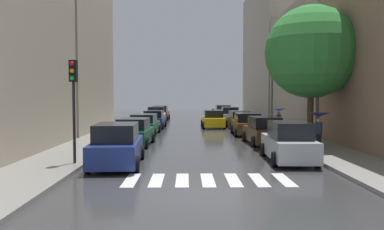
{
  "coord_description": "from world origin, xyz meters",
  "views": [
    {
      "loc": [
        -0.74,
        -11.57,
        2.99
      ],
      "look_at": [
        -0.26,
        23.48,
        1.19
      ],
      "focal_mm": 35.92,
      "sensor_mm": 36.0,
      "label": 1
    }
  ],
  "objects_px": {
    "parked_car_right_sixth": "(223,113)",
    "pedestrian_foreground": "(319,122)",
    "parked_car_left_fourth": "(154,120)",
    "lamp_post_right": "(272,82)",
    "parked_car_left_second": "(134,133)",
    "parked_car_left_fifth": "(156,116)",
    "traffic_light_left_corner": "(73,88)",
    "parked_car_right_fourth": "(239,120)",
    "parked_car_right_fifth": "(230,116)",
    "parked_car_left_sixth": "(160,113)",
    "parked_car_left_third": "(144,125)",
    "parked_car_left_nearest": "(117,146)",
    "parked_car_right_nearest": "(289,143)",
    "street_tree_right": "(311,52)",
    "parked_car_right_third": "(247,125)",
    "taxi_midroad": "(213,119)",
    "pedestrian_near_tree": "(279,114)",
    "parked_car_right_second": "(264,131)"
  },
  "relations": [
    {
      "from": "parked_car_right_third",
      "to": "lamp_post_right",
      "type": "relative_size",
      "value": 0.7
    },
    {
      "from": "parked_car_left_third",
      "to": "parked_car_left_fourth",
      "type": "xyz_separation_m",
      "value": [
        0.24,
        5.87,
        0.01
      ]
    },
    {
      "from": "parked_car_left_third",
      "to": "street_tree_right",
      "type": "relative_size",
      "value": 0.6
    },
    {
      "from": "parked_car_left_second",
      "to": "traffic_light_left_corner",
      "type": "distance_m",
      "value": 7.35
    },
    {
      "from": "parked_car_left_fourth",
      "to": "lamp_post_right",
      "type": "bearing_deg",
      "value": -124.6
    },
    {
      "from": "parked_car_left_second",
      "to": "parked_car_right_nearest",
      "type": "distance_m",
      "value": 9.53
    },
    {
      "from": "parked_car_right_third",
      "to": "traffic_light_left_corner",
      "type": "relative_size",
      "value": 1.08
    },
    {
      "from": "parked_car_right_third",
      "to": "street_tree_right",
      "type": "bearing_deg",
      "value": -158.64
    },
    {
      "from": "parked_car_left_sixth",
      "to": "parked_car_left_third",
      "type": "bearing_deg",
      "value": -178.21
    },
    {
      "from": "parked_car_right_fifth",
      "to": "parked_car_right_nearest",
      "type": "bearing_deg",
      "value": -178.77
    },
    {
      "from": "parked_car_right_fourth",
      "to": "lamp_post_right",
      "type": "relative_size",
      "value": 0.73
    },
    {
      "from": "parked_car_left_fourth",
      "to": "traffic_light_left_corner",
      "type": "distance_m",
      "value": 19.26
    },
    {
      "from": "parked_car_left_sixth",
      "to": "parked_car_right_nearest",
      "type": "height_order",
      "value": "parked_car_right_nearest"
    },
    {
      "from": "traffic_light_left_corner",
      "to": "pedestrian_foreground",
      "type": "bearing_deg",
      "value": 19.65
    },
    {
      "from": "parked_car_left_nearest",
      "to": "pedestrian_near_tree",
      "type": "xyz_separation_m",
      "value": [
        9.93,
        12.62,
        0.74
      ]
    },
    {
      "from": "parked_car_left_fourth",
      "to": "parked_car_left_sixth",
      "type": "height_order",
      "value": "parked_car_left_sixth"
    },
    {
      "from": "parked_car_right_third",
      "to": "parked_car_right_fifth",
      "type": "bearing_deg",
      "value": 1.1
    },
    {
      "from": "parked_car_left_third",
      "to": "lamp_post_right",
      "type": "bearing_deg",
      "value": -93.41
    },
    {
      "from": "parked_car_right_fourth",
      "to": "taxi_midroad",
      "type": "height_order",
      "value": "taxi_midroad"
    },
    {
      "from": "parked_car_right_third",
      "to": "parked_car_right_fourth",
      "type": "bearing_deg",
      "value": -0.39
    },
    {
      "from": "parked_car_left_second",
      "to": "pedestrian_foreground",
      "type": "height_order",
      "value": "pedestrian_foreground"
    },
    {
      "from": "parked_car_left_nearest",
      "to": "parked_car_right_sixth",
      "type": "distance_m",
      "value": 32.45
    },
    {
      "from": "parked_car_right_sixth",
      "to": "pedestrian_foreground",
      "type": "bearing_deg",
      "value": -174.41
    },
    {
      "from": "pedestrian_near_tree",
      "to": "traffic_light_left_corner",
      "type": "distance_m",
      "value": 17.43
    },
    {
      "from": "taxi_midroad",
      "to": "parked_car_left_sixth",
      "type": "bearing_deg",
      "value": 26.5
    },
    {
      "from": "parked_car_right_second",
      "to": "lamp_post_right",
      "type": "height_order",
      "value": "lamp_post_right"
    },
    {
      "from": "parked_car_left_nearest",
      "to": "parked_car_left_fifth",
      "type": "bearing_deg",
      "value": -2.14
    },
    {
      "from": "street_tree_right",
      "to": "lamp_post_right",
      "type": "height_order",
      "value": "street_tree_right"
    },
    {
      "from": "parked_car_right_fourth",
      "to": "parked_car_right_fifth",
      "type": "bearing_deg",
      "value": -1.06
    },
    {
      "from": "parked_car_left_fifth",
      "to": "parked_car_left_sixth",
      "type": "xyz_separation_m",
      "value": [
        0.01,
        6.05,
        -0.02
      ]
    },
    {
      "from": "parked_car_left_second",
      "to": "parked_car_right_nearest",
      "type": "height_order",
      "value": "parked_car_right_nearest"
    },
    {
      "from": "street_tree_right",
      "to": "lamp_post_right",
      "type": "xyz_separation_m",
      "value": [
        -0.81,
        6.36,
        -1.48
      ]
    },
    {
      "from": "parked_car_left_third",
      "to": "parked_car_left_fourth",
      "type": "height_order",
      "value": "parked_car_left_fourth"
    },
    {
      "from": "pedestrian_near_tree",
      "to": "parked_car_right_fourth",
      "type": "bearing_deg",
      "value": 3.46
    },
    {
      "from": "street_tree_right",
      "to": "parked_car_right_nearest",
      "type": "bearing_deg",
      "value": -117.92
    },
    {
      "from": "parked_car_left_fifth",
      "to": "parked_car_right_fourth",
      "type": "height_order",
      "value": "parked_car_left_fifth"
    },
    {
      "from": "parked_car_right_fifth",
      "to": "parked_car_right_second",
      "type": "bearing_deg",
      "value": -178.43
    },
    {
      "from": "parked_car_right_fifth",
      "to": "parked_car_right_sixth",
      "type": "height_order",
      "value": "parked_car_right_sixth"
    },
    {
      "from": "parked_car_left_second",
      "to": "parked_car_left_fifth",
      "type": "bearing_deg",
      "value": 2.86
    },
    {
      "from": "parked_car_right_fifth",
      "to": "traffic_light_left_corner",
      "type": "height_order",
      "value": "traffic_light_left_corner"
    },
    {
      "from": "pedestrian_foreground",
      "to": "parked_car_right_fourth",
      "type": "bearing_deg",
      "value": 137.65
    },
    {
      "from": "parked_car_left_nearest",
      "to": "pedestrian_near_tree",
      "type": "height_order",
      "value": "pedestrian_near_tree"
    },
    {
      "from": "parked_car_left_sixth",
      "to": "parked_car_right_nearest",
      "type": "bearing_deg",
      "value": -163.18
    },
    {
      "from": "parked_car_left_fifth",
      "to": "parked_car_left_sixth",
      "type": "distance_m",
      "value": 6.05
    },
    {
      "from": "parked_car_left_sixth",
      "to": "parked_car_left_fourth",
      "type": "bearing_deg",
      "value": -177.05
    },
    {
      "from": "parked_car_left_nearest",
      "to": "parked_car_left_fifth",
      "type": "distance_m",
      "value": 24.21
    },
    {
      "from": "parked_car_left_fourth",
      "to": "parked_car_right_fifth",
      "type": "distance_m",
      "value": 9.76
    },
    {
      "from": "taxi_midroad",
      "to": "street_tree_right",
      "type": "distance_m",
      "value": 15.14
    },
    {
      "from": "pedestrian_near_tree",
      "to": "street_tree_right",
      "type": "bearing_deg",
      "value": 163.94
    },
    {
      "from": "parked_car_right_sixth",
      "to": "parked_car_right_fourth",
      "type": "bearing_deg",
      "value": -178.62
    }
  ]
}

